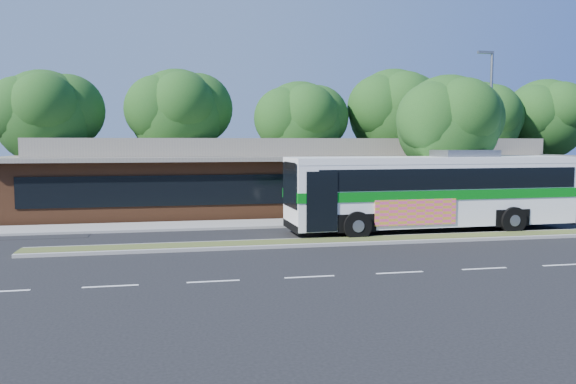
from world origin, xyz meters
name	(u,v)px	position (x,y,z in m)	size (l,w,h in m)	color
ground	(353,245)	(0.00, 0.00, 0.00)	(120.00, 120.00, 0.00)	black
median_strip	(348,241)	(0.00, 0.60, 0.07)	(26.00, 1.10, 0.15)	#3E5223
sidewalk	(315,222)	(0.00, 6.40, 0.06)	(44.00, 2.60, 0.12)	gray
plaza_building	(291,175)	(0.00, 12.99, 2.13)	(33.20, 11.20, 4.45)	brown
lamp_post	(489,130)	(9.56, 6.00, 4.90)	(0.93, 0.18, 9.07)	slate
tree_bg_a	(52,115)	(-14.58, 15.14, 5.87)	(6.47, 5.80, 8.63)	black
tree_bg_b	(184,113)	(-6.57, 16.14, 6.14)	(6.69, 6.00, 9.00)	black
tree_bg_c	(305,122)	(1.40, 15.13, 5.59)	(6.24, 5.60, 8.26)	black
tree_bg_d	(398,111)	(8.45, 16.15, 6.42)	(6.91, 6.20, 9.37)	black
tree_bg_e	(482,121)	(14.42, 15.14, 5.74)	(6.47, 5.80, 8.50)	black
tree_bg_f	(548,118)	(20.43, 16.14, 6.06)	(6.69, 6.00, 8.92)	black
transit_bus	(432,186)	(4.77, 2.74, 2.15)	(13.84, 3.58, 3.85)	white
sidewalk_tree	(453,123)	(7.14, 5.43, 5.21)	(5.81, 5.21, 7.69)	black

